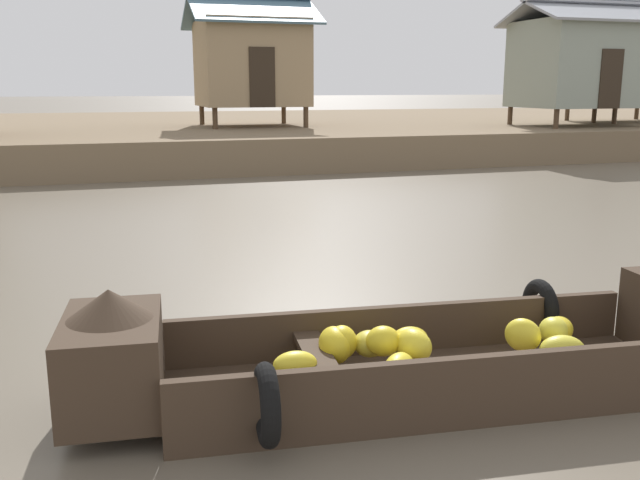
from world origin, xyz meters
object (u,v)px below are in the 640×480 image
stilt_house_mid_right (581,62)px  stilt_house_mid_left (251,61)px  banana_boat (427,351)px  stilt_house_right (631,59)px

stilt_house_mid_right → stilt_house_mid_left: bearing=163.1°
banana_boat → stilt_house_right: bearing=46.2°
stilt_house_mid_right → banana_boat: bearing=-130.1°
banana_boat → stilt_house_right: size_ratio=1.19×
stilt_house_mid_left → stilt_house_mid_right: (10.31, -3.12, -0.03)m
stilt_house_mid_left → stilt_house_right: (13.84, -1.36, 0.17)m
stilt_house_mid_left → stilt_house_mid_right: 10.78m
banana_boat → stilt_house_mid_right: (13.05, 15.51, 2.64)m
stilt_house_mid_left → stilt_house_mid_right: bearing=-16.9°
banana_boat → stilt_house_mid_left: (2.74, 18.63, 2.67)m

